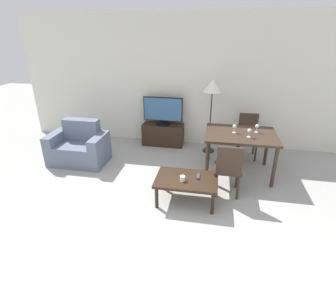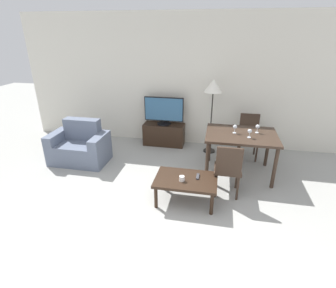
{
  "view_description": "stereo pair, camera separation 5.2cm",
  "coord_description": "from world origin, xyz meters",
  "px_view_note": "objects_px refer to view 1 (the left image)",
  "views": [
    {
      "loc": [
        0.81,
        -2.15,
        2.34
      ],
      "look_at": [
        0.1,
        1.66,
        0.65
      ],
      "focal_mm": 28.0,
      "sensor_mm": 36.0,
      "label": 1
    },
    {
      "loc": [
        0.86,
        -2.14,
        2.34
      ],
      "look_at": [
        0.1,
        1.66,
        0.65
      ],
      "focal_mm": 28.0,
      "sensor_mm": 36.0,
      "label": 2
    }
  ],
  "objects_px": {
    "armchair": "(79,148)",
    "dining_chair_far": "(248,133)",
    "floor_lamp": "(212,89)",
    "dining_chair_near": "(228,168)",
    "dining_table": "(240,139)",
    "coffee_table": "(187,181)",
    "tv_stand": "(163,134)",
    "cup_white_near": "(183,178)",
    "wine_glass_center": "(249,131)",
    "wine_glass_right": "(257,127)",
    "tv": "(163,111)",
    "wine_glass_left": "(235,127)",
    "remote_primary": "(198,176)"
  },
  "relations": [
    {
      "from": "coffee_table",
      "to": "wine_glass_right",
      "type": "relative_size",
      "value": 6.11
    },
    {
      "from": "tv",
      "to": "wine_glass_right",
      "type": "height_order",
      "value": "tv"
    },
    {
      "from": "coffee_table",
      "to": "wine_glass_center",
      "type": "relative_size",
      "value": 6.11
    },
    {
      "from": "tv_stand",
      "to": "dining_table",
      "type": "height_order",
      "value": "dining_table"
    },
    {
      "from": "wine_glass_center",
      "to": "wine_glass_right",
      "type": "xyz_separation_m",
      "value": [
        0.15,
        0.25,
        0.0
      ]
    },
    {
      "from": "dining_table",
      "to": "coffee_table",
      "type": "bearing_deg",
      "value": -128.04
    },
    {
      "from": "floor_lamp",
      "to": "wine_glass_left",
      "type": "distance_m",
      "value": 1.01
    },
    {
      "from": "dining_chair_far",
      "to": "dining_chair_near",
      "type": "bearing_deg",
      "value": -105.29
    },
    {
      "from": "floor_lamp",
      "to": "dining_table",
      "type": "bearing_deg",
      "value": -56.37
    },
    {
      "from": "dining_table",
      "to": "floor_lamp",
      "type": "xyz_separation_m",
      "value": [
        -0.54,
        0.81,
        0.65
      ]
    },
    {
      "from": "dining_chair_near",
      "to": "cup_white_near",
      "type": "bearing_deg",
      "value": -152.61
    },
    {
      "from": "coffee_table",
      "to": "cup_white_near",
      "type": "distance_m",
      "value": 0.12
    },
    {
      "from": "floor_lamp",
      "to": "cup_white_near",
      "type": "relative_size",
      "value": 19.92
    },
    {
      "from": "tv_stand",
      "to": "cup_white_near",
      "type": "relative_size",
      "value": 11.73
    },
    {
      "from": "floor_lamp",
      "to": "dining_chair_near",
      "type": "bearing_deg",
      "value": -77.91
    },
    {
      "from": "tv",
      "to": "wine_glass_center",
      "type": "relative_size",
      "value": 5.73
    },
    {
      "from": "armchair",
      "to": "wine_glass_center",
      "type": "distance_m",
      "value": 3.11
    },
    {
      "from": "cup_white_near",
      "to": "wine_glass_right",
      "type": "height_order",
      "value": "wine_glass_right"
    },
    {
      "from": "floor_lamp",
      "to": "remote_primary",
      "type": "height_order",
      "value": "floor_lamp"
    },
    {
      "from": "cup_white_near",
      "to": "coffee_table",
      "type": "bearing_deg",
      "value": 54.08
    },
    {
      "from": "dining_table",
      "to": "cup_white_near",
      "type": "distance_m",
      "value": 1.39
    },
    {
      "from": "dining_chair_far",
      "to": "wine_glass_left",
      "type": "height_order",
      "value": "wine_glass_left"
    },
    {
      "from": "tv",
      "to": "wine_glass_center",
      "type": "bearing_deg",
      "value": -34.5
    },
    {
      "from": "coffee_table",
      "to": "floor_lamp",
      "type": "bearing_deg",
      "value": 82.16
    },
    {
      "from": "coffee_table",
      "to": "dining_chair_near",
      "type": "distance_m",
      "value": 0.66
    },
    {
      "from": "tv_stand",
      "to": "coffee_table",
      "type": "height_order",
      "value": "tv_stand"
    },
    {
      "from": "floor_lamp",
      "to": "tv",
      "type": "bearing_deg",
      "value": 170.01
    },
    {
      "from": "armchair",
      "to": "tv_stand",
      "type": "relative_size",
      "value": 1.2
    },
    {
      "from": "dining_table",
      "to": "wine_glass_left",
      "type": "xyz_separation_m",
      "value": [
        -0.12,
        0.01,
        0.19
      ]
    },
    {
      "from": "tv_stand",
      "to": "cup_white_near",
      "type": "bearing_deg",
      "value": -71.22
    },
    {
      "from": "floor_lamp",
      "to": "wine_glass_right",
      "type": "relative_size",
      "value": 10.25
    },
    {
      "from": "armchair",
      "to": "wine_glass_left",
      "type": "distance_m",
      "value": 2.89
    },
    {
      "from": "coffee_table",
      "to": "cup_white_near",
      "type": "bearing_deg",
      "value": -125.92
    },
    {
      "from": "tv",
      "to": "coffee_table",
      "type": "xyz_separation_m",
      "value": [
        0.76,
        -2.0,
        -0.44
      ]
    },
    {
      "from": "wine_glass_center",
      "to": "dining_table",
      "type": "bearing_deg",
      "value": 126.34
    },
    {
      "from": "dining_chair_far",
      "to": "wine_glass_left",
      "type": "relative_size",
      "value": 5.83
    },
    {
      "from": "armchair",
      "to": "floor_lamp",
      "type": "relative_size",
      "value": 0.7
    },
    {
      "from": "floor_lamp",
      "to": "cup_white_near",
      "type": "bearing_deg",
      "value": -99.05
    },
    {
      "from": "remote_primary",
      "to": "cup_white_near",
      "type": "bearing_deg",
      "value": -145.11
    },
    {
      "from": "tv_stand",
      "to": "cup_white_near",
      "type": "distance_m",
      "value": 2.2
    },
    {
      "from": "tv",
      "to": "dining_chair_far",
      "type": "xyz_separation_m",
      "value": [
        1.75,
        -0.24,
        -0.29
      ]
    },
    {
      "from": "wine_glass_center",
      "to": "floor_lamp",
      "type": "bearing_deg",
      "value": 124.06
    },
    {
      "from": "armchair",
      "to": "dining_chair_far",
      "type": "bearing_deg",
      "value": 15.4
    },
    {
      "from": "tv_stand",
      "to": "armchair",
      "type": "bearing_deg",
      "value": -141.69
    },
    {
      "from": "tv_stand",
      "to": "dining_table",
      "type": "bearing_deg",
      "value": -32.67
    },
    {
      "from": "dining_table",
      "to": "dining_chair_far",
      "type": "distance_m",
      "value": 0.8
    },
    {
      "from": "dining_chair_far",
      "to": "cup_white_near",
      "type": "xyz_separation_m",
      "value": [
        -1.05,
        -1.83,
        -0.06
      ]
    },
    {
      "from": "tv_stand",
      "to": "dining_chair_near",
      "type": "xyz_separation_m",
      "value": [
        1.34,
        -1.74,
        0.24
      ]
    },
    {
      "from": "dining_chair_far",
      "to": "wine_glass_left",
      "type": "bearing_deg",
      "value": -113.55
    },
    {
      "from": "armchair",
      "to": "dining_table",
      "type": "height_order",
      "value": "armchair"
    }
  ]
}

